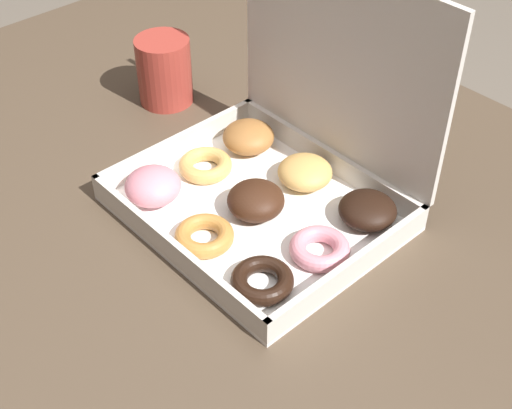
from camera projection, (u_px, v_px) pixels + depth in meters
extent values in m
cube|color=#4C3D2D|center=(193.00, 214.00, 0.93)|extent=(1.24, 1.00, 0.03)
cylinder|color=#4C3D2D|center=(201.00, 130.00, 1.73)|extent=(0.06, 0.06, 0.72)
cube|color=white|center=(256.00, 212.00, 0.91)|extent=(0.33, 0.27, 0.01)
cube|color=beige|center=(173.00, 250.00, 0.83)|extent=(0.33, 0.01, 0.03)
cube|color=beige|center=(327.00, 158.00, 0.96)|extent=(0.33, 0.01, 0.03)
cube|color=beige|center=(178.00, 145.00, 0.98)|extent=(0.01, 0.27, 0.03)
cube|color=beige|center=(352.00, 269.00, 0.80)|extent=(0.01, 0.27, 0.03)
cube|color=beige|center=(339.00, 63.00, 0.87)|extent=(0.33, 0.01, 0.25)
ellipsoid|color=pink|center=(153.00, 186.00, 0.91)|extent=(0.07, 0.07, 0.04)
torus|color=#B77A38|center=(204.00, 236.00, 0.85)|extent=(0.07, 0.07, 0.02)
torus|color=black|center=(262.00, 280.00, 0.80)|extent=(0.07, 0.07, 0.02)
torus|color=tan|center=(205.00, 165.00, 0.96)|extent=(0.07, 0.07, 0.02)
ellipsoid|color=#381E11|center=(256.00, 200.00, 0.89)|extent=(0.07, 0.07, 0.04)
torus|color=pink|center=(320.00, 249.00, 0.84)|extent=(0.07, 0.07, 0.02)
ellipsoid|color=#9E6633|center=(248.00, 137.00, 0.99)|extent=(0.07, 0.07, 0.04)
ellipsoid|color=tan|center=(305.00, 172.00, 0.93)|extent=(0.07, 0.07, 0.03)
ellipsoid|color=black|center=(367.00, 210.00, 0.88)|extent=(0.07, 0.07, 0.03)
cylinder|color=#A3382D|center=(164.00, 71.00, 1.08)|extent=(0.08, 0.08, 0.10)
cylinder|color=black|center=(162.00, 42.00, 1.04)|extent=(0.07, 0.07, 0.01)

